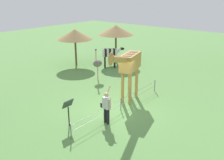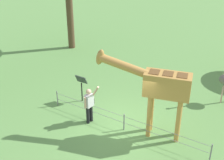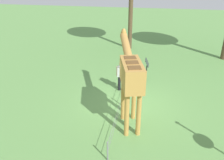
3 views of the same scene
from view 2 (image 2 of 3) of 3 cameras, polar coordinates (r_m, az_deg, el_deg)
name	(u,v)px [view 2 (image 2 of 3)]	position (r m, az deg, el deg)	size (l,w,h in m)	color
ground_plane	(127,126)	(12.90, 2.75, -8.59)	(60.00, 60.00, 0.00)	#60934C
giraffe	(159,86)	(11.46, 8.73, -1.17)	(3.64, 1.39, 3.39)	#BC8942
visitor	(89,104)	(12.70, -4.21, -4.37)	(0.59, 0.59, 1.77)	black
info_sign	(81,83)	(14.19, -5.68, -0.55)	(0.56, 0.21, 1.32)	black
wire_fence	(124,121)	(12.49, 2.24, -7.66)	(7.05, 0.05, 0.75)	slate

